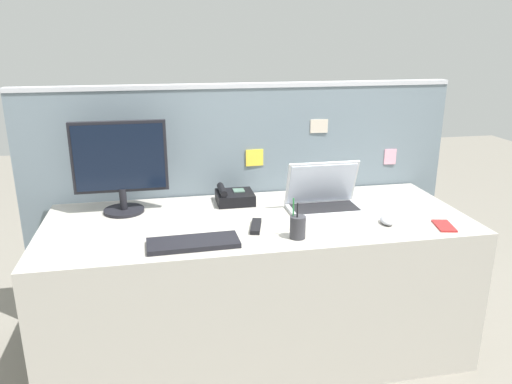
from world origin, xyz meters
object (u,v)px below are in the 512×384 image
desktop_monitor (120,163)px  tv_remote (256,226)px  keyboard_main (193,243)px  computer_mouse_right_hand (387,221)px  laptop (324,197)px  cell_phone_red_case (444,226)px  pen_cup (298,227)px  desk_phone (234,197)px

desktop_monitor → tv_remote: 0.75m
keyboard_main → computer_mouse_right_hand: bearing=3.0°
laptop → cell_phone_red_case: bearing=-35.0°
keyboard_main → cell_phone_red_case: size_ratio=2.71×
cell_phone_red_case → tv_remote: size_ratio=0.85×
laptop → pen_cup: size_ratio=2.03×
desk_phone → computer_mouse_right_hand: 0.81m
computer_mouse_right_hand → desktop_monitor: bearing=168.2°
desk_phone → pen_cup: 0.57m
keyboard_main → tv_remote: (0.30, 0.14, -0.00)m
laptop → tv_remote: laptop is taller
desktop_monitor → laptop: (1.01, -0.17, -0.19)m
keyboard_main → pen_cup: bearing=-2.7°
desk_phone → cell_phone_red_case: (0.92, -0.54, -0.03)m
desk_phone → keyboard_main: 0.58m
desktop_monitor → pen_cup: size_ratio=2.54×
desktop_monitor → tv_remote: size_ratio=2.74×
desk_phone → keyboard_main: desk_phone is taller
desk_phone → pen_cup: size_ratio=1.07×
desktop_monitor → laptop: desktop_monitor is taller
cell_phone_red_case → tv_remote: (-0.88, 0.15, 0.01)m
keyboard_main → computer_mouse_right_hand: size_ratio=3.93×
computer_mouse_right_hand → tv_remote: (-0.63, 0.07, -0.01)m
keyboard_main → desktop_monitor: bearing=120.7°
keyboard_main → tv_remote: keyboard_main is taller
cell_phone_red_case → pen_cup: bearing=-167.8°
computer_mouse_right_hand → tv_remote: bearing=-179.0°
desktop_monitor → cell_phone_red_case: bearing=-18.8°
laptop → keyboard_main: laptop is taller
desk_phone → computer_mouse_right_hand: size_ratio=1.96×
desktop_monitor → cell_phone_red_case: desktop_monitor is taller
desk_phone → tv_remote: bearing=-83.2°
pen_cup → tv_remote: 0.22m
desktop_monitor → cell_phone_red_case: (1.49, -0.51, -0.25)m
cell_phone_red_case → tv_remote: bearing=-177.3°
keyboard_main → desk_phone: bearing=62.2°
desk_phone → tv_remote: desk_phone is taller
computer_mouse_right_hand → pen_cup: size_ratio=0.55×
tv_remote → cell_phone_red_case: bearing=4.9°
pen_cup → laptop: bearing=55.2°
keyboard_main → tv_remote: size_ratio=2.31×
computer_mouse_right_hand → laptop: bearing=139.9°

